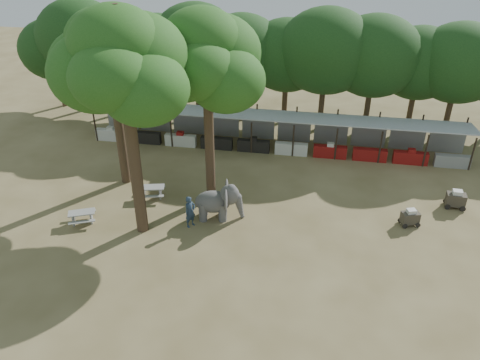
% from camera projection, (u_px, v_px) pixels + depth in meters
% --- Properties ---
extents(ground, '(100.00, 100.00, 0.00)m').
position_uv_depth(ground, '(242.00, 264.00, 23.62)').
color(ground, brown).
rests_on(ground, ground).
extents(vendor_stalls, '(28.00, 2.99, 2.80)m').
position_uv_depth(vendor_stalls, '(274.00, 133.00, 34.88)').
color(vendor_stalls, '#9D9FA4').
rests_on(vendor_stalls, ground).
extents(yard_tree_left, '(7.10, 6.90, 11.02)m').
position_uv_depth(yard_tree_left, '(109.00, 57.00, 27.11)').
color(yard_tree_left, '#332316').
rests_on(yard_tree_left, ground).
extents(yard_tree_center, '(7.10, 6.90, 12.04)m').
position_uv_depth(yard_tree_center, '(122.00, 66.00, 21.88)').
color(yard_tree_center, '#332316').
rests_on(yard_tree_center, ground).
extents(yard_tree_back, '(7.10, 6.90, 11.36)m').
position_uv_depth(yard_tree_back, '(205.00, 60.00, 25.17)').
color(yard_tree_back, '#332316').
rests_on(yard_tree_back, ground).
extents(backdrop_trees, '(46.46, 5.95, 8.33)m').
position_uv_depth(backdrop_trees, '(283.00, 57.00, 37.15)').
color(backdrop_trees, '#332316').
rests_on(backdrop_trees, ground).
extents(elephant, '(2.95, 2.21, 2.21)m').
position_uv_depth(elephant, '(219.00, 201.00, 26.74)').
color(elephant, '#494646').
rests_on(elephant, ground).
extents(handler, '(0.77, 0.82, 1.89)m').
position_uv_depth(handler, '(190.00, 212.00, 26.08)').
color(handler, '#26384C').
rests_on(handler, ground).
extents(picnic_table_near, '(1.85, 1.78, 0.72)m').
position_uv_depth(picnic_table_near, '(82.00, 216.00, 26.58)').
color(picnic_table_near, gray).
rests_on(picnic_table_near, ground).
extents(picnic_table_far, '(1.83, 1.71, 0.77)m').
position_uv_depth(picnic_table_far, '(152.00, 191.00, 28.94)').
color(picnic_table_far, gray).
rests_on(picnic_table_far, ground).
extents(cart_front, '(1.22, 0.99, 1.03)m').
position_uv_depth(cart_front, '(410.00, 217.00, 26.37)').
color(cart_front, '#332C23').
rests_on(cart_front, ground).
extents(cart_back, '(1.24, 0.86, 1.17)m').
position_uv_depth(cart_back, '(456.00, 199.00, 27.94)').
color(cart_back, '#332C23').
rests_on(cart_back, ground).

